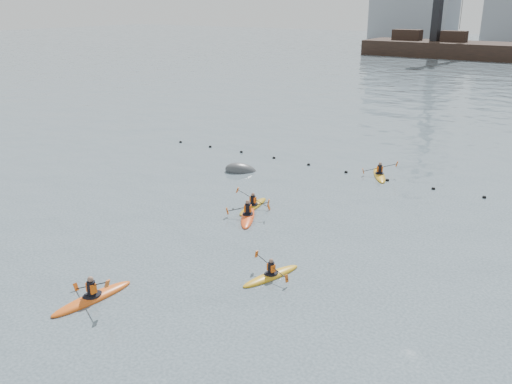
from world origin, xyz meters
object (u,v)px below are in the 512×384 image
Objects in this scene: kayaker_2 at (248,215)px; mooring_buoy at (241,171)px; kayaker_3 at (253,206)px; kayaker_0 at (92,297)px; kayaker_1 at (271,275)px; kayaker_5 at (379,174)px.

kayaker_2 is 8.47m from mooring_buoy.
kayaker_2 reaches higher than kayaker_3.
kayaker_2 is at bearing -74.05° from kayaker_3.
kayaker_0 reaches higher than kayaker_1.
kayaker_1 is 0.92× the size of kayaker_2.
kayaker_2 is at bearing 149.61° from kayaker_1.
kayaker_3 is 10.29m from kayaker_5.
mooring_buoy is (-9.83, 11.75, -0.09)m from kayaker_1.
kayaker_0 is 17.91m from mooring_buoy.
kayaker_2 is at bearing -52.41° from mooring_buoy.
kayaker_2 reaches higher than kayaker_5.
kayaker_1 is at bearing -50.10° from mooring_buoy.
kayaker_5 is (3.80, 9.57, 0.01)m from kayaker_3.
kayaker_1 is 0.93× the size of kayaker_5.
kayaker_5 is at bearing 87.92° from kayaker_0.
kayaker_3 reaches higher than kayaker_1.
kayaker_3 is at bearing -140.03° from kayaker_5.
kayaker_2 reaches higher than kayaker_1.
kayaker_5 is at bearing 112.05° from kayaker_1.
kayaker_2 is 1.02× the size of kayaker_5.
kayaker_2 is (0.21, 10.50, -0.00)m from kayaker_0.
kayaker_3 reaches higher than kayaker_5.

